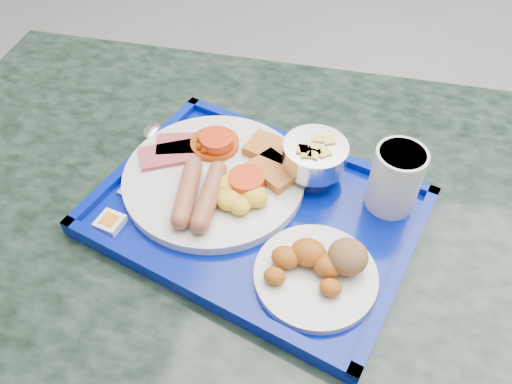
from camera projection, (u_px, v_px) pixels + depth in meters
floor at (456, 212)px, 1.79m from camera, size 6.00×6.00×0.00m
table at (274, 302)px, 0.88m from camera, size 1.29×0.87×0.80m
tray at (256, 213)px, 0.74m from camera, size 0.52×0.44×0.03m
main_plate at (218, 176)px, 0.76m from camera, size 0.28×0.28×0.04m
bread_plate at (320, 268)px, 0.65m from camera, size 0.16×0.16×0.05m
fruit_bowl at (315, 156)px, 0.75m from camera, size 0.10×0.10×0.07m
juice_cup at (396, 177)px, 0.70m from camera, size 0.07×0.07×0.10m
spoon at (150, 140)px, 0.83m from camera, size 0.05×0.17×0.01m
knife at (142, 159)px, 0.80m from camera, size 0.07×0.16×0.00m
jam_packet at (110, 222)px, 0.71m from camera, size 0.04×0.04×0.01m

